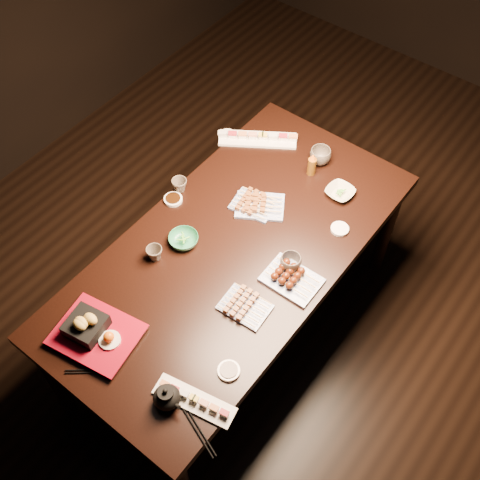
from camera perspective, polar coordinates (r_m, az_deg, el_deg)
name	(u,v)px	position (r m, az deg, el deg)	size (l,w,h in m)	color
ground	(276,311)	(3.38, 3.43, -6.71)	(5.00, 5.00, 0.00)	black
dining_table	(234,294)	(2.99, -0.59, -5.13)	(0.90, 1.80, 0.75)	black
sushi_platter_near	(194,399)	(2.32, -4.37, -14.83)	(0.32, 0.09, 0.04)	white
sushi_platter_far	(258,137)	(3.12, 1.69, 9.75)	(0.40, 0.11, 0.05)	white
yakitori_plate_center	(260,203)	(2.81, 1.90, 3.51)	(0.22, 0.16, 0.06)	#828EB6
yakitori_plate_right	(245,305)	(2.49, 0.48, -6.16)	(0.20, 0.15, 0.05)	#828EB6
yakitori_plate_left	(253,203)	(2.81, 1.29, 3.56)	(0.20, 0.14, 0.05)	#828EB6
tsukune_plate	(292,277)	(2.57, 4.96, -3.52)	(0.24, 0.17, 0.06)	#828EB6
edamame_bowl_green	(184,240)	(2.69, -5.37, 0.02)	(0.13, 0.13, 0.04)	#27784C
edamame_bowl_cream	(340,192)	(2.90, 9.46, 4.48)	(0.13, 0.13, 0.03)	beige
tempura_tray	(95,330)	(2.46, -13.60, -8.26)	(0.33, 0.26, 0.12)	black
teacup_near_left	(155,253)	(2.65, -8.09, -1.27)	(0.07, 0.07, 0.07)	#4F463C
teacup_mid_right	(291,263)	(2.60, 4.82, -2.14)	(0.09, 0.09, 0.07)	#4F463C
teacup_far_left	(180,185)	(2.88, -5.75, 5.19)	(0.07, 0.07, 0.07)	#4F463C
teacup_far_right	(320,156)	(3.02, 7.62, 7.90)	(0.10, 0.10, 0.08)	#4F463C
teapot	(166,396)	(2.30, -7.00, -14.47)	(0.12, 0.12, 0.10)	black
condiment_bottle	(312,164)	(2.94, 6.84, 7.17)	(0.04, 0.04, 0.13)	#653B0D
sauce_dish_west	(173,199)	(2.86, -6.35, 3.85)	(0.09, 0.09, 0.02)	white
sauce_dish_east	(340,229)	(2.77, 9.43, 1.04)	(0.08, 0.08, 0.01)	white
sauce_dish_se	(229,371)	(2.38, -1.07, -12.29)	(0.09, 0.09, 0.02)	white
sauce_dish_nw	(227,135)	(3.15, -1.21, 9.95)	(0.08, 0.08, 0.01)	white
chopsticks_near	(91,371)	(2.45, -13.95, -12.00)	(0.20, 0.02, 0.01)	black
chopsticks_se	(198,429)	(2.30, -4.05, -17.45)	(0.24, 0.02, 0.01)	black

